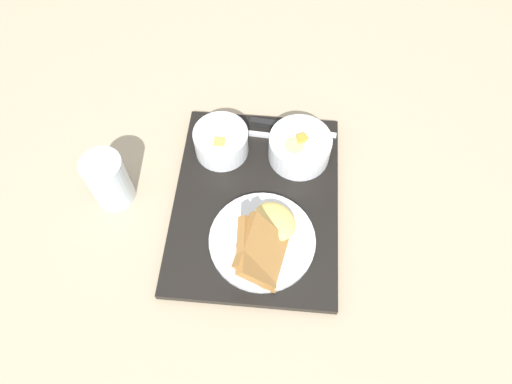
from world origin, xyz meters
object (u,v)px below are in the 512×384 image
at_px(plate_main, 264,241).
at_px(knife, 276,125).
at_px(bowl_salad, 300,147).
at_px(glass_water, 109,182).
at_px(spoon, 280,137).
at_px(bowl_soup, 221,140).

height_order(plate_main, knife, plate_main).
relative_size(bowl_salad, glass_water, 1.08).
bearing_deg(spoon, bowl_soup, -157.09).
bearing_deg(plate_main, spoon, -175.17).
distance_m(bowl_salad, knife, 0.09).
bearing_deg(plate_main, knife, -172.78).
xyz_separation_m(bowl_salad, knife, (-0.06, -0.06, -0.03)).
xyz_separation_m(plate_main, spoon, (-0.26, -0.02, -0.02)).
height_order(knife, spoon, knife).
bearing_deg(knife, glass_water, -143.02).
xyz_separation_m(spoon, glass_water, (0.21, -0.30, 0.03)).
bearing_deg(bowl_salad, bowl_soup, -81.95).
bearing_deg(bowl_soup, knife, 131.33).
xyz_separation_m(bowl_soup, plate_main, (0.20, 0.14, -0.01)).
bearing_deg(bowl_soup, glass_water, -51.85).
relative_size(plate_main, glass_water, 1.72).
bearing_deg(bowl_salad, spoon, -126.98).
height_order(bowl_soup, spoon, bowl_soup).
height_order(knife, glass_water, glass_water).
relative_size(knife, spoon, 1.15).
distance_m(bowl_salad, spoon, 0.07).
relative_size(bowl_salad, bowl_soup, 1.13).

